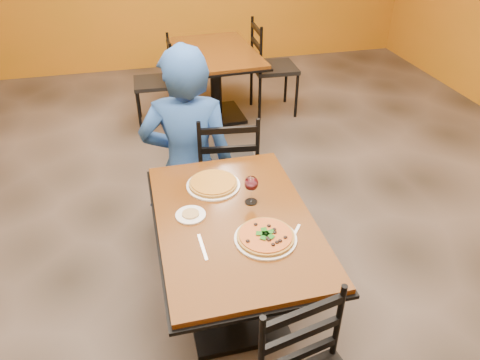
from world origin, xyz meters
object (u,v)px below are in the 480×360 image
object	(u,v)px
table_main	(235,246)
pizza_far	(213,183)
table_second	(215,68)
diner	(187,141)
chair_main_far	(227,167)
plate_main	(266,239)
chair_second_left	(154,83)
pizza_main	(266,236)
side_plate	(191,215)
wine_glass	(251,189)
plate_far	(213,185)
chair_second_right	(274,68)

from	to	relation	value
table_main	pizza_far	bearing A→B (deg)	99.10
table_second	pizza_far	world-z (taller)	pizza_far
diner	pizza_far	distance (m)	0.67
chair_main_far	plate_main	xyz separation A→B (m)	(-0.05, -1.14, 0.28)
chair_second_left	pizza_main	xyz separation A→B (m)	(0.33, -2.93, 0.31)
side_plate	wine_glass	distance (m)	0.35
plate_far	wine_glass	xyz separation A→B (m)	(0.17, -0.20, 0.08)
plate_far	plate_main	bearing A→B (deg)	-72.64
wine_glass	plate_main	bearing A→B (deg)	-91.79
chair_second_left	wine_glass	bearing A→B (deg)	9.28
table_second	plate_main	xyz separation A→B (m)	(-0.32, -2.93, 0.20)
table_second	table_main	bearing A→B (deg)	-99.01
diner	pizza_main	xyz separation A→B (m)	(0.22, -1.18, 0.08)
pizza_main	side_plate	xyz separation A→B (m)	(-0.33, 0.27, -0.02)
plate_main	chair_second_right	bearing A→B (deg)	71.59
chair_second_right	wine_glass	bearing A→B (deg)	162.14
table_second	chair_second_right	bearing A→B (deg)	0.00
chair_main_far	chair_second_right	bearing A→B (deg)	-109.81
table_second	diner	size ratio (longest dim) A/B	0.91
table_main	pizza_far	size ratio (longest dim) A/B	4.39
table_main	plate_far	size ratio (longest dim) A/B	3.97
diner	wine_glass	xyz separation A→B (m)	(0.23, -0.86, 0.14)
chair_main_far	wine_glass	bearing A→B (deg)	94.52
chair_main_far	diner	distance (m)	0.36
table_second	chair_main_far	xyz separation A→B (m)	(-0.27, -1.80, -0.09)
diner	side_plate	size ratio (longest dim) A/B	8.70
plate_far	side_plate	bearing A→B (deg)	-124.83
pizza_main	table_second	bearing A→B (deg)	83.69
plate_main	pizza_far	bearing A→B (deg)	107.36
chair_main_far	wine_glass	size ratio (longest dim) A/B	5.23
table_second	chair_second_right	xyz separation A→B (m)	(0.65, 0.00, -0.05)
plate_main	table_main	bearing A→B (deg)	119.38
chair_second_right	wine_glass	xyz separation A→B (m)	(-0.97, -2.62, 0.33)
chair_main_far	pizza_far	bearing A→B (deg)	78.47
chair_second_left	plate_far	distance (m)	2.44
chair_main_far	pizza_main	bearing A→B (deg)	94.83
side_plate	diner	bearing A→B (deg)	83.08
chair_second_left	side_plate	size ratio (longest dim) A/B	5.71
diner	wine_glass	distance (m)	0.91
chair_main_far	chair_second_left	xyz separation A→B (m)	(-0.38, 1.80, -0.01)
pizza_far	plate_main	bearing A→B (deg)	-72.64
chair_second_left	wine_glass	size ratio (longest dim) A/B	5.07
chair_second_left	diner	distance (m)	1.78
wine_glass	chair_second_right	bearing A→B (deg)	69.74
pizza_main	pizza_far	bearing A→B (deg)	107.36
table_main	plate_far	xyz separation A→B (m)	(-0.05, 0.32, 0.20)
table_main	chair_main_far	world-z (taller)	chair_main_far
table_second	side_plate	world-z (taller)	side_plate
chair_main_far	pizza_main	size ratio (longest dim) A/B	3.32
chair_second_left	table_second	bearing A→B (deg)	91.93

